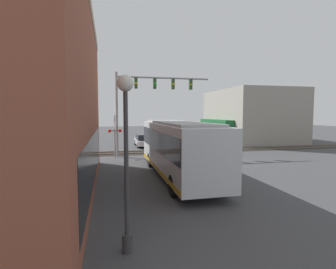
{
  "coord_description": "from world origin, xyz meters",
  "views": [
    {
      "loc": [
        -18.95,
        6.81,
        3.79
      ],
      "look_at": [
        3.4,
        1.68,
        1.95
      ],
      "focal_mm": 28.0,
      "sensor_mm": 36.0,
      "label": 1
    }
  ],
  "objects_px": {
    "parked_car_silver": "(144,141)",
    "pedestrian_near_bus": "(193,154)",
    "crossing_signal": "(115,131)",
    "city_bus": "(178,147)",
    "streetlamp": "(126,148)"
  },
  "relations": [
    {
      "from": "crossing_signal",
      "to": "streetlamp",
      "type": "height_order",
      "value": "streetlamp"
    },
    {
      "from": "crossing_signal",
      "to": "pedestrian_near_bus",
      "type": "height_order",
      "value": "crossing_signal"
    },
    {
      "from": "streetlamp",
      "to": "pedestrian_near_bus",
      "type": "distance_m",
      "value": 12.42
    },
    {
      "from": "city_bus",
      "to": "streetlamp",
      "type": "height_order",
      "value": "streetlamp"
    },
    {
      "from": "crossing_signal",
      "to": "parked_car_silver",
      "type": "xyz_separation_m",
      "value": [
        6.95,
        -3.44,
        -1.63
      ]
    },
    {
      "from": "city_bus",
      "to": "streetlamp",
      "type": "bearing_deg",
      "value": 155.95
    },
    {
      "from": "city_bus",
      "to": "pedestrian_near_bus",
      "type": "bearing_deg",
      "value": -33.2
    },
    {
      "from": "streetlamp",
      "to": "parked_car_silver",
      "type": "distance_m",
      "value": 23.39
    },
    {
      "from": "crossing_signal",
      "to": "city_bus",
      "type": "bearing_deg",
      "value": -156.98
    },
    {
      "from": "crossing_signal",
      "to": "parked_car_silver",
      "type": "bearing_deg",
      "value": -26.37
    },
    {
      "from": "streetlamp",
      "to": "pedestrian_near_bus",
      "type": "xyz_separation_m",
      "value": [
        10.94,
        -5.5,
        -2.04
      ]
    },
    {
      "from": "parked_car_silver",
      "to": "pedestrian_near_bus",
      "type": "relative_size",
      "value": 2.96
    },
    {
      "from": "city_bus",
      "to": "crossing_signal",
      "type": "relative_size",
      "value": 2.82
    },
    {
      "from": "crossing_signal",
      "to": "pedestrian_near_bus",
      "type": "bearing_deg",
      "value": -133.52
    },
    {
      "from": "city_bus",
      "to": "pedestrian_near_bus",
      "type": "distance_m",
      "value": 3.7
    }
  ]
}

